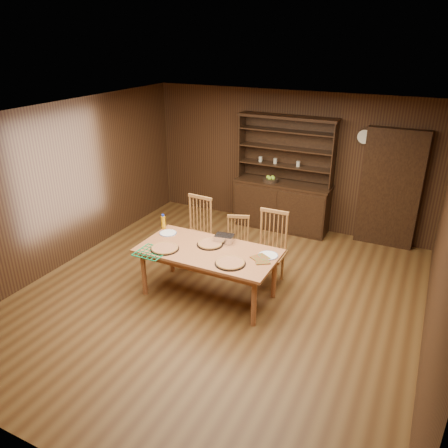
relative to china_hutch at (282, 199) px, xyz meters
The scene contains 20 objects.
floor 2.82m from the china_hutch, 89.99° to the right, with size 6.00×6.00×0.00m, color brown.
room_shell 2.92m from the china_hutch, 89.99° to the right, with size 6.00×6.00×6.00m.
china_hutch is the anchor object (origin of this frame).
doorway 1.96m from the china_hutch, ahead, with size 1.00×0.18×2.10m, color #311E10.
wall_clock 1.89m from the china_hutch, ahead, with size 0.30×0.05×0.30m.
dining_table 2.78m from the china_hutch, 92.74° to the right, with size 1.96×0.98×0.75m.
chair_left 2.09m from the china_hutch, 112.09° to the right, with size 0.50×0.48×1.14m.
chair_center 1.87m from the china_hutch, 92.75° to the right, with size 0.47×0.46×0.91m.
chair_right 2.02m from the china_hutch, 75.60° to the right, with size 0.48×0.45×1.13m.
pizza_left 3.12m from the china_hutch, 102.76° to the right, with size 0.40×0.40×0.04m.
pizza_right 3.03m from the china_hutch, 83.92° to the right, with size 0.41×0.41×0.04m.
pizza_center 2.64m from the china_hutch, 93.95° to the right, with size 0.38×0.38×0.04m.
cooling_rack 3.30m from the china_hutch, 104.05° to the right, with size 0.39×0.39×0.02m, color #0B934C, non-canonical shape.
plate_left 2.74m from the china_hutch, 109.92° to the right, with size 0.26×0.26×0.02m.
plate_right 2.68m from the china_hutch, 75.03° to the right, with size 0.27×0.27×0.02m.
foil_dish 2.46m from the china_hutch, 90.95° to the right, with size 0.27×0.19×0.11m, color white.
juice_bottle 2.69m from the china_hutch, 114.06° to the right, with size 0.07×0.07×0.24m.
pot_holder_a 2.84m from the china_hutch, 76.31° to the right, with size 0.19×0.19×0.01m, color #B21814.
pot_holder_b 2.77m from the china_hutch, 77.00° to the right, with size 0.21×0.21×0.02m, color #B21814.
fruit_bowl 0.45m from the china_hutch, 163.59° to the right, with size 0.30×0.30×0.12m.
Camera 1 is at (2.47, -4.82, 3.55)m, focal length 35.00 mm.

